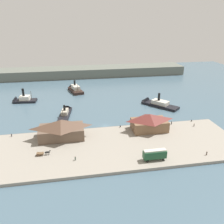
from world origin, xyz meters
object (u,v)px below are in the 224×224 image
pedestrian_walking_east (194,125)px  ferry_approaching_east (66,112)px  ferry_shed_central_terminal (61,129)px  ferry_departing_north (155,103)px  ferry_shed_customs_shed (149,122)px  mooring_post_east (120,126)px  ferry_near_quay (22,100)px  pedestrian_by_tram (11,135)px  mooring_post_west (192,121)px  pedestrian_near_cart (75,158)px  pedestrian_standing_center (207,153)px  horse_cart (43,153)px  pedestrian_walking_west (172,123)px  ferry_moored_west (75,89)px  street_tram (155,154)px

pedestrian_walking_east → ferry_approaching_east: 69.57m
ferry_shed_central_terminal → ferry_departing_north: bearing=32.0°
ferry_shed_customs_shed → mooring_post_east: (-12.97, 5.26, -3.70)m
ferry_near_quay → pedestrian_walking_east: bearing=-31.4°
pedestrian_by_tram → mooring_post_east: 50.56m
pedestrian_by_tram → mooring_post_west: pedestrian_by_tram is taller
pedestrian_near_cart → mooring_post_west: bearing=22.6°
pedestrian_near_cart → ferry_shed_customs_shed: bearing=28.9°
ferry_shed_central_terminal → mooring_post_east: (28.02, 5.77, -3.94)m
pedestrian_standing_center → ferry_departing_north: bearing=89.7°
horse_cart → pedestrian_walking_west: (61.24, 18.08, -0.13)m
pedestrian_walking_east → ferry_moored_west: size_ratio=0.08×
street_tram → horse_cart: bearing=165.8°
pedestrian_by_tram → ferry_moored_west: 75.93m
pedestrian_near_cart → pedestrian_by_tram: bearing=139.3°
ferry_shed_central_terminal → pedestrian_by_tram: ferry_shed_central_terminal is taller
horse_cart → ferry_approaching_east: ferry_approaching_east is taller
ferry_near_quay → ferry_shed_central_terminal: bearing=-64.4°
ferry_moored_west → ferry_approaching_east: bearing=-98.2°
pedestrian_by_tram → ferry_departing_north: 84.74m
ferry_shed_customs_shed → ferry_near_quay: 87.84m
pedestrian_standing_center → ferry_near_quay: size_ratio=0.11×
ferry_shed_customs_shed → horse_cart: bearing=-163.8°
pedestrian_walking_east → ferry_near_quay: 106.78m
pedestrian_walking_west → ferry_approaching_east: bearing=153.9°
ferry_approaching_east → pedestrian_near_cart: bearing=-85.5°
ferry_shed_central_terminal → pedestrian_walking_east: ferry_shed_central_terminal is taller
street_tram → ferry_moored_west: (-27.13, 98.54, -2.08)m
pedestrian_standing_center → ferry_approaching_east: size_ratio=0.08×
ferry_shed_central_terminal → mooring_post_east: 28.88m
street_tram → pedestrian_by_tram: size_ratio=5.51×
ferry_departing_north → ferry_moored_west: 62.52m
pedestrian_by_tram → ferry_near_quay: size_ratio=0.10×
pedestrian_standing_center → ferry_shed_central_terminal: bearing=156.4°
street_tram → mooring_post_west: bearing=44.2°
horse_cart → ferry_moored_west: bearing=80.4°
ferry_shed_customs_shed → pedestrian_near_cart: size_ratio=9.54×
horse_cart → ferry_near_quay: size_ratio=0.35×
pedestrian_walking_east → mooring_post_east: size_ratio=1.80×
mooring_post_west → ferry_near_quay: ferry_near_quay is taller
pedestrian_near_cart → mooring_post_east: 33.70m
pedestrian_walking_west → pedestrian_near_cart: bearing=-154.0°
pedestrian_standing_center → pedestrian_walking_east: size_ratio=1.06×
pedestrian_standing_center → mooring_post_west: (9.61, 30.57, -0.33)m
ferry_approaching_east → ferry_shed_customs_shed: bearing=-37.2°
ferry_departing_north → ferry_moored_west: (-48.75, 39.14, 0.36)m
horse_cart → ferry_departing_north: (63.60, 48.76, -0.85)m
pedestrian_by_tram → pedestrian_near_cart: 36.80m
street_tram → horse_cart: size_ratio=1.57×
mooring_post_east → ferry_moored_west: 71.61m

